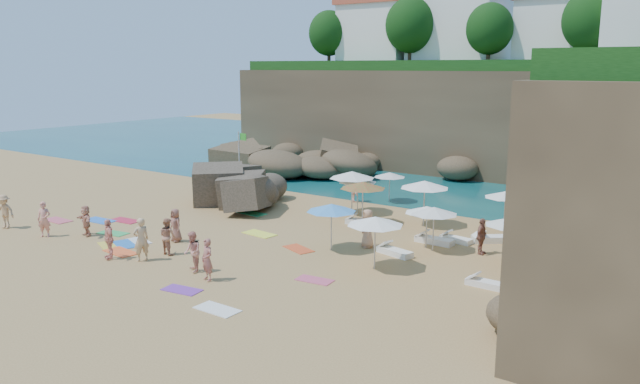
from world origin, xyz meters
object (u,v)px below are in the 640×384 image
Objects in this scene: parasol_0 at (352,175)px; parasol_1 at (390,175)px; rock_outcrop at (244,202)px; person_stand_6 at (141,239)px; person_stand_0 at (44,219)px; person_stand_2 at (355,189)px; person_stand_1 at (168,236)px; flag_pole at (240,154)px; parasol_2 at (506,194)px; person_stand_4 at (367,228)px; person_stand_3 at (481,236)px; lounger_0 at (434,241)px; person_stand_5 at (251,178)px.

parasol_0 is 4.07m from parasol_1.
person_stand_6 is at bearing -68.52° from rock_outcrop.
parasol_0 is 1.46× the size of person_stand_0.
person_stand_1 is at bearing 133.27° from person_stand_2.
flag_pole is 10.19m from parasol_1.
rock_outcrop is at bearing -170.32° from parasol_2.
parasol_2 is at bearing -17.22° from parasol_1.
person_stand_4 is at bearing -66.48° from parasol_1.
person_stand_3 is (18.77, 9.80, -0.06)m from person_stand_0.
parasol_0 is (9.47, -0.97, -0.34)m from flag_pole.
person_stand_1 is at bearing -168.73° from person_stand_6.
person_stand_5 reaches higher than lounger_0.
person_stand_0 is at bearing -68.93° from person_stand_6.
person_stand_3 is 15.09m from person_stand_6.
person_stand_3 is at bearing -6.96° from lounger_0.
person_stand_2 is (5.72, 3.89, 0.80)m from rock_outcrop.
parasol_0 is 1.32× the size of parasol_1.
person_stand_4 is 14.87m from person_stand_5.
rock_outcrop is 4.05m from flag_pole.
flag_pole reaches higher than person_stand_0.
person_stand_3 is at bearing -82.61° from parasol_2.
person_stand_5 is (-18.02, 4.74, 0.11)m from person_stand_3.
rock_outcrop is 13.94m from lounger_0.
flag_pole is at bearing -134.87° from person_stand_6.
parasol_0 is 7.51m from lounger_0.
person_stand_5 is at bearing -58.92° from person_stand_1.
flag_pole is 15.20m from person_stand_4.
person_stand_5 reaches higher than person_stand_4.
person_stand_1 is 0.92× the size of person_stand_4.
flag_pole is (-2.23, 2.15, 2.61)m from rock_outcrop.
flag_pole is at bearing -161.52° from person_stand_4.
person_stand_6 reaches higher than person_stand_0.
person_stand_5 is (-6.50, 12.94, 0.11)m from person_stand_1.
person_stand_0 is at bearing -141.23° from parasol_2.
rock_outcrop is 9.25m from parasol_1.
parasol_0 is 1.57× the size of person_stand_3.
flag_pole reaches higher than parasol_0.
person_stand_1 is at bearing -99.83° from parasol_1.
person_stand_0 is (-2.49, -11.91, 0.89)m from rock_outcrop.
person_stand_0 reaches higher than rock_outcrop.
person_stand_6 is (-9.25, -9.89, 0.82)m from lounger_0.
person_stand_0 is at bearing -101.81° from rock_outcrop.
rock_outcrop is at bearing 84.36° from person_stand_3.
person_stand_5 is (-15.57, 4.37, 0.80)m from lounger_0.
person_stand_4 is (-2.32, -2.37, 0.76)m from lounger_0.
lounger_0 is at bearing 83.30° from person_stand_3.
person_stand_1 is 1.34m from person_stand_6.
flag_pole is 16.71m from lounger_0.
rock_outcrop is 11.38m from person_stand_1.
person_stand_0 is 1.08× the size of person_stand_3.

